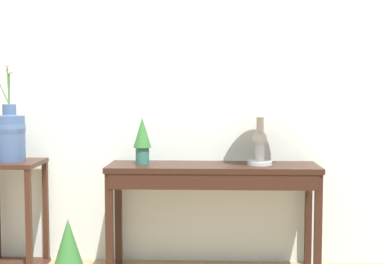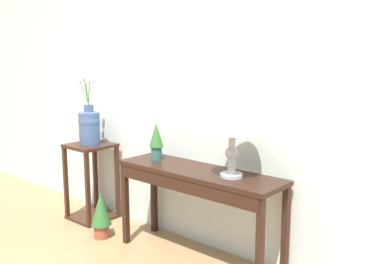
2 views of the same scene
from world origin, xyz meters
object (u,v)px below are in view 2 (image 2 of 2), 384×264
Objects in this scene: pedestal_stand_left at (92,181)px; potted_plant_on_console at (156,139)px; table_lamp at (232,117)px; flower_vase_tall at (89,124)px; potted_plant_floor at (101,213)px; console_table at (196,183)px.

potted_plant_on_console is at bearing 1.07° from pedestal_stand_left.
table_lamp is at bearing -0.06° from pedestal_stand_left.
pedestal_stand_left is 0.57m from flower_vase_tall.
potted_plant_floor is at bearing -168.88° from table_lamp.
potted_plant_floor is (-1.22, -0.24, -0.94)m from table_lamp.
flower_vase_tall reaches higher than pedestal_stand_left.
table_lamp is 1.86× the size of potted_plant_on_console.
flower_vase_tall reaches higher than potted_plant_floor.
potted_plant_on_console is 0.41× the size of pedestal_stand_left.
table_lamp reaches higher than console_table.
potted_plant_floor is (0.45, -0.24, -0.15)m from pedestal_stand_left.
console_table is 2.41× the size of table_lamp.
potted_plant_floor is at bearing -28.34° from pedestal_stand_left.
console_table is 1.40m from flower_vase_tall.
potted_plant_on_console is at bearing 30.36° from potted_plant_floor.
potted_plant_on_console is at bearing 178.67° from table_lamp.
potted_plant_floor is at bearing -166.72° from console_table.
table_lamp is (0.31, 0.02, 0.53)m from console_table.
pedestal_stand_left is at bearing 179.94° from table_lamp.
potted_plant_on_console is 0.85m from potted_plant_floor.
pedestal_stand_left is 1.14× the size of flower_vase_tall.
potted_plant_floor is at bearing -28.28° from flower_vase_tall.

